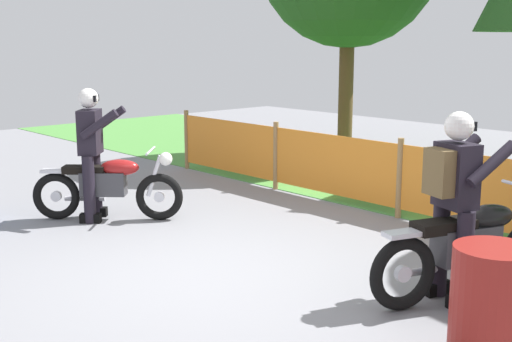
% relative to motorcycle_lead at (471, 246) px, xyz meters
% --- Properties ---
extents(ground, '(24.00, 24.00, 0.02)m').
position_rel_motorcycle_lead_xyz_m(ground, '(-2.06, -1.25, -0.49)').
color(ground, gray).
extents(grass_verge, '(24.00, 5.10, 0.01)m').
position_rel_motorcycle_lead_xyz_m(grass_verge, '(-2.06, 4.34, -0.47)').
color(grass_verge, '#4C8C3D').
rests_on(grass_verge, ground).
extents(barrier_fence, '(9.27, 0.08, 1.05)m').
position_rel_motorcycle_lead_xyz_m(barrier_fence, '(-2.06, 1.79, 0.07)').
color(barrier_fence, '#997547').
rests_on(barrier_fence, ground).
extents(motorcycle_lead, '(0.89, 1.99, 0.98)m').
position_rel_motorcycle_lead_xyz_m(motorcycle_lead, '(0.00, 0.00, 0.00)').
color(motorcycle_lead, black).
rests_on(motorcycle_lead, ground).
extents(motorcycle_trailing, '(1.41, 1.47, 0.92)m').
position_rel_motorcycle_lead_xyz_m(motorcycle_trailing, '(-4.52, -1.03, -0.03)').
color(motorcycle_trailing, black).
rests_on(motorcycle_trailing, ground).
extents(rider_lead, '(0.67, 0.77, 1.69)m').
position_rel_motorcycle_lead_xyz_m(rider_lead, '(-0.07, -0.21, 0.48)').
color(rider_lead, black).
rests_on(rider_lead, ground).
extents(rider_trailing, '(0.73, 0.73, 1.69)m').
position_rel_motorcycle_lead_xyz_m(rider_trailing, '(-4.65, -1.17, 0.44)').
color(rider_trailing, black).
rests_on(rider_trailing, ground).
extents(oil_drum, '(0.58, 0.58, 0.88)m').
position_rel_motorcycle_lead_xyz_m(oil_drum, '(0.78, -1.07, -0.04)').
color(oil_drum, maroon).
rests_on(oil_drum, ground).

